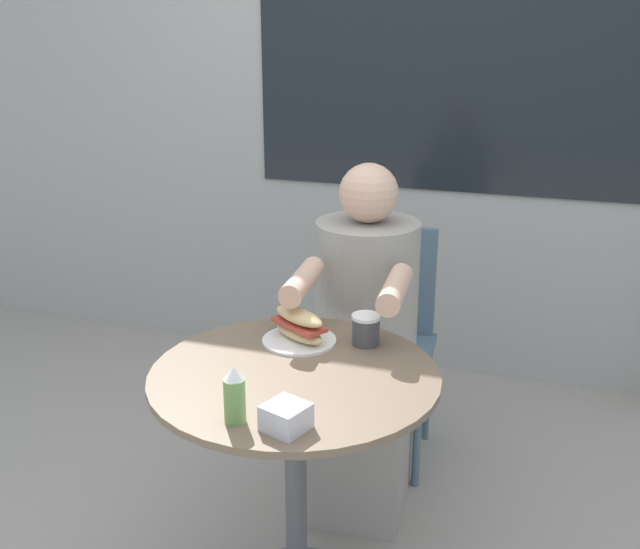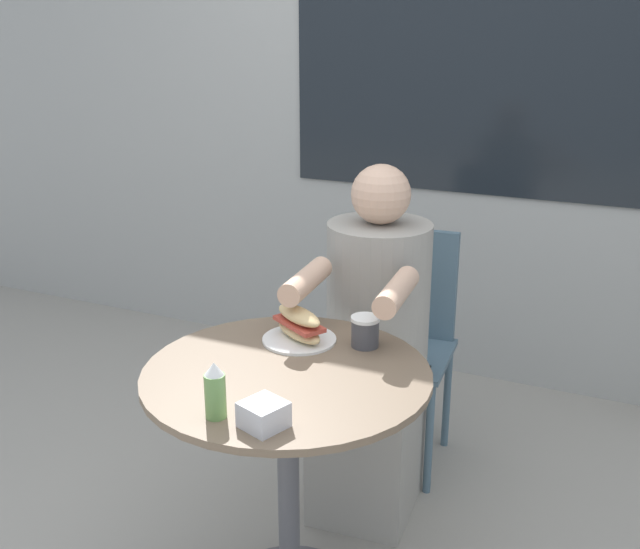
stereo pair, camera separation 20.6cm
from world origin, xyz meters
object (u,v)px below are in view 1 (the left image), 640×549
at_px(drink_cup, 366,329).
at_px(condiment_bottle, 234,396).
at_px(cafe_table, 295,437).
at_px(sandwich_on_plate, 299,328).
at_px(diner_chair, 385,321).
at_px(seated_diner, 363,362).

relative_size(drink_cup, condiment_bottle, 0.64).
xyz_separation_m(cafe_table, sandwich_on_plate, (-0.05, 0.19, 0.23)).
xyz_separation_m(diner_chair, sandwich_on_plate, (-0.08, -0.72, 0.25)).
xyz_separation_m(diner_chair, condiment_bottle, (-0.07, -1.19, 0.28)).
distance_m(drink_cup, condiment_bottle, 0.54).
bearing_deg(drink_cup, seated_diner, 105.62).
bearing_deg(sandwich_on_plate, drink_cup, 13.42).
relative_size(sandwich_on_plate, drink_cup, 2.41).
distance_m(cafe_table, condiment_bottle, 0.38).
bearing_deg(seated_diner, cafe_table, 81.89).
distance_m(sandwich_on_plate, drink_cup, 0.19).
bearing_deg(cafe_table, sandwich_on_plate, 106.25).
height_order(cafe_table, seated_diner, seated_diner).
bearing_deg(condiment_bottle, diner_chair, 86.86).
bearing_deg(sandwich_on_plate, diner_chair, 83.70).
relative_size(seated_diner, sandwich_on_plate, 5.57).
bearing_deg(drink_cup, sandwich_on_plate, -166.58).
relative_size(cafe_table, sandwich_on_plate, 3.59).
relative_size(diner_chair, condiment_bottle, 6.32).
height_order(diner_chair, drink_cup, diner_chair).
distance_m(diner_chair, drink_cup, 0.73).
relative_size(cafe_table, condiment_bottle, 5.52).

